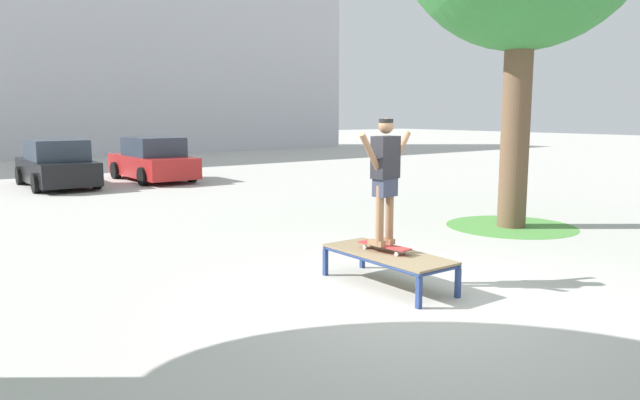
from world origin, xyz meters
name	(u,v)px	position (x,y,z in m)	size (l,w,h in m)	color
ground_plane	(412,300)	(0.00, 0.00, 0.00)	(120.00, 120.00, 0.00)	#B7B5AD
building_facade	(66,49)	(3.74, 29.40, 5.73)	(34.70, 4.00, 11.45)	silver
skate_box	(388,256)	(0.19, 0.63, 0.41)	(0.78, 1.91, 0.46)	navy
skateboard	(384,246)	(0.19, 0.71, 0.54)	(0.29, 0.82, 0.09)	#B23333
skater	(385,173)	(0.19, 0.71, 1.53)	(1.00, 0.31, 1.69)	#8E6647
grass_patch_near_right	(511,226)	(5.18, 2.18, 0.00)	(2.63, 2.63, 0.01)	#519342
car_black	(57,165)	(-0.52, 14.93, 0.69)	(2.00, 4.24, 1.50)	black
car_red	(153,161)	(2.60, 14.86, 0.69)	(1.93, 4.21, 1.50)	red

